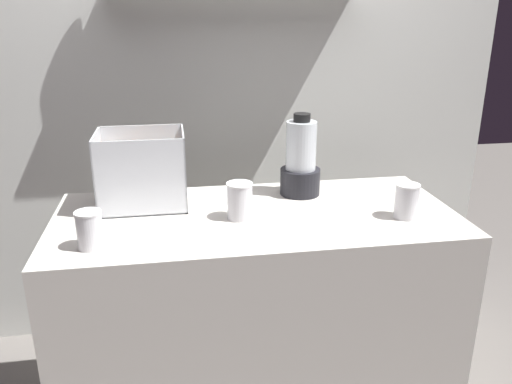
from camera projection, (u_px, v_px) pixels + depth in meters
The scene contains 7 objects.
counter at pixel (256, 323), 1.96m from camera, with size 1.40×0.64×0.90m, color beige.
back_wall_unit at pixel (229, 80), 2.39m from camera, with size 2.60×0.24×2.50m.
carrot_display_bin at pixel (143, 183), 1.86m from camera, with size 0.31×0.24×0.27m.
blender_pitcher at pixel (301, 163), 1.96m from camera, with size 0.15×0.15×0.31m.
juice_cup_carrot_far_left at pixel (90, 232), 1.53m from camera, with size 0.08×0.08×0.12m.
juice_cup_orange_left at pixel (240, 203), 1.75m from camera, with size 0.09×0.09×0.13m.
juice_cup_orange_middle at pixel (406, 203), 1.75m from camera, with size 0.08×0.08×0.12m.
Camera 1 is at (-0.27, -1.65, 1.58)m, focal length 36.15 mm.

